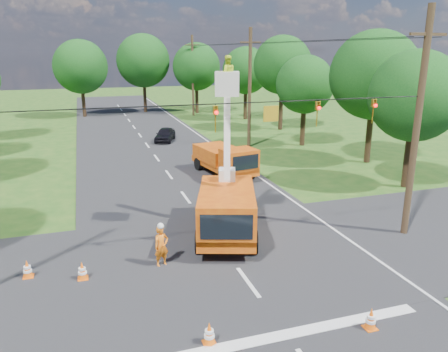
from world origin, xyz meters
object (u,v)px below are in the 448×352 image
object	(u,v)px
tree_far_b	(143,61)
traffic_cone_0	(209,334)
tree_right_a	(415,96)
pole_right_near	(417,124)
bucket_truck	(227,201)
traffic_cone_5	(27,269)
tree_right_c	(305,85)
tree_far_a	(80,67)
distant_car	(165,135)
tree_right_e	(246,71)
tree_right_d	(282,65)
tree_far_c	(196,67)
ground_worker	(161,246)
second_truck	(225,159)
pole_right_far	(193,75)
traffic_cone_7	(211,163)
traffic_cone_1	(371,319)
traffic_cone_4	(82,271)
pole_right_mid	(250,88)
traffic_cone_3	(218,179)
traffic_cone_2	(223,207)
tree_right_b	(375,75)

from	to	relation	value
tree_far_b	traffic_cone_0	bearing A→B (deg)	-96.06
traffic_cone_0	tree_right_a	distance (m)	19.87
pole_right_near	bucket_truck	bearing A→B (deg)	163.33
traffic_cone_5	tree_right_c	bearing A→B (deg)	40.94
tree_far_a	distant_car	bearing A→B (deg)	-69.61
tree_right_e	tree_far_b	world-z (taller)	tree_far_b
traffic_cone_0	tree_far_a	xyz separation A→B (m)	(-2.71, 47.87, 5.83)
tree_right_a	tree_right_d	xyz separation A→B (m)	(1.30, 21.00, 1.12)
bucket_truck	distant_car	size ratio (longest dim) A/B	2.15
pole_right_near	tree_far_c	distance (m)	42.02
ground_worker	tree_far_b	xyz separation A→B (m)	(5.74, 44.68, 5.98)
second_truck	pole_right_far	distance (m)	28.88
distant_car	bucket_truck	bearing A→B (deg)	-71.10
traffic_cone_7	pole_right_far	bearing A→B (deg)	78.61
traffic_cone_1	traffic_cone_4	size ratio (longest dim) A/B	1.00
second_truck	tree_right_a	xyz separation A→B (m)	(9.87, -5.81, 4.44)
traffic_cone_7	pole_right_mid	bearing A→B (deg)	49.25
pole_right_near	pole_right_mid	distance (m)	20.00
traffic_cone_3	tree_far_a	distance (m)	34.47
ground_worker	distant_car	xyz separation A→B (m)	(4.63, 24.16, -0.20)
pole_right_mid	pole_right_far	bearing A→B (deg)	90.00
traffic_cone_2	tree_far_b	distance (m)	40.60
traffic_cone_4	traffic_cone_1	bearing A→B (deg)	-35.11
bucket_truck	tree_right_d	distance (m)	28.87
traffic_cone_7	traffic_cone_3	bearing A→B (deg)	-99.91
tree_right_b	tree_far_c	xyz separation A→B (m)	(-5.50, 30.00, -0.37)
ground_worker	tree_right_a	xyz separation A→B (m)	(16.24, 5.68, 4.73)
traffic_cone_5	traffic_cone_7	world-z (taller)	same
traffic_cone_5	tree_far_c	size ratio (longest dim) A/B	0.08
pole_right_mid	tree_far_a	xyz separation A→B (m)	(-13.50, 23.00, 1.08)
traffic_cone_5	traffic_cone_7	distance (m)	16.96
bucket_truck	ground_worker	size ratio (longest dim) A/B	4.82
traffic_cone_3	pole_right_near	bearing A→B (deg)	-58.86
traffic_cone_3	pole_right_far	size ratio (longest dim) A/B	0.07
bucket_truck	pole_right_near	distance (m)	8.92
bucket_truck	pole_right_near	bearing A→B (deg)	1.91
ground_worker	traffic_cone_1	world-z (taller)	ground_worker
tree_far_c	bucket_truck	bearing A→B (deg)	-102.62
traffic_cone_4	pole_right_mid	xyz separation A→B (m)	(14.22, 19.86, 4.75)
tree_right_e	tree_far_c	distance (m)	8.22
traffic_cone_3	second_truck	bearing A→B (deg)	60.64
traffic_cone_7	tree_right_b	bearing A→B (deg)	-9.17
traffic_cone_2	tree_right_a	bearing A→B (deg)	4.87
traffic_cone_2	tree_far_c	size ratio (longest dim) A/B	0.08
ground_worker	traffic_cone_0	distance (m)	5.22
bucket_truck	traffic_cone_1	xyz separation A→B (m)	(1.94, -8.05, -1.30)
traffic_cone_2	traffic_cone_7	bearing A→B (deg)	77.49
ground_worker	tree_right_a	distance (m)	17.84
traffic_cone_4	tree_right_a	world-z (taller)	tree_right_a
traffic_cone_3	tree_right_e	size ratio (longest dim) A/B	0.08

